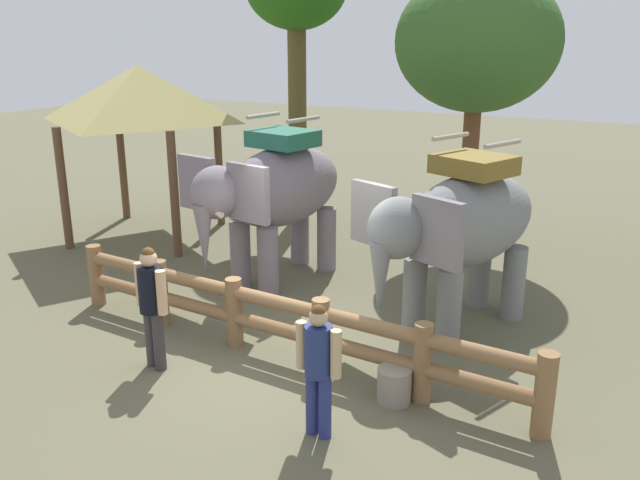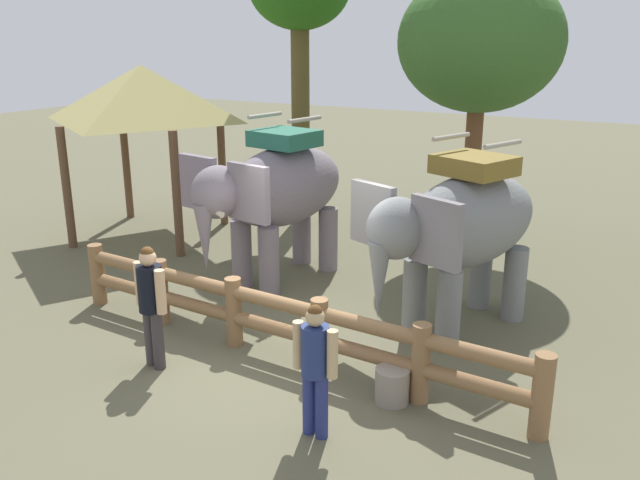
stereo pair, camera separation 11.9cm
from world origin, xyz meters
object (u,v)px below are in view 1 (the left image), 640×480
elephant_center (461,226)px  tree_back_center (477,43)px  log_fence (276,318)px  feed_bucket (394,385)px  tourist_man_in_blue (318,362)px  tourist_woman_in_black (152,299)px  thatched_shelter (139,95)px  elephant_near_left (275,191)px

elephant_center → tree_back_center: bearing=104.9°
log_fence → feed_bucket: bearing=-8.9°
tourist_man_in_blue → tree_back_center: bearing=94.5°
tourist_woman_in_black → thatched_shelter: (-4.43, 4.74, 2.13)m
elephant_center → feed_bucket: 2.84m
tree_back_center → tourist_man_in_blue: bearing=-85.5°
log_fence → thatched_shelter: (-5.74, 3.70, 2.54)m
elephant_center → tree_back_center: size_ratio=0.63×
tourist_man_in_blue → log_fence: bearing=136.1°
log_fence → tree_back_center: bearing=82.2°
tourist_woman_in_black → tree_back_center: size_ratio=0.31×
log_fence → feed_bucket: log_fence is taller
elephant_near_left → feed_bucket: bearing=-39.3°
log_fence → tourist_woman_in_black: (-1.30, -1.04, 0.41)m
elephant_center → tourist_woman_in_black: (-3.24, -3.19, -0.66)m
tourist_woman_in_black → elephant_near_left: bearing=95.1°
elephant_near_left → tourist_man_in_blue: size_ratio=2.23×
log_fence → thatched_shelter: thatched_shelter is taller
elephant_near_left → tree_back_center: size_ratio=0.64×
tourist_woman_in_black → tree_back_center: 8.23m
tourist_man_in_blue → thatched_shelter: (-7.19, 5.09, 2.21)m
tourist_man_in_blue → thatched_shelter: thatched_shelter is taller
feed_bucket → log_fence: bearing=171.1°
tree_back_center → feed_bucket: tree_back_center is taller
tourist_man_in_blue → feed_bucket: (0.48, 1.09, -0.71)m
elephant_center → tourist_man_in_blue: 3.65m
thatched_shelter → feed_bucket: thatched_shelter is taller
elephant_center → tourist_woman_in_black: bearing=-135.4°
tourist_man_in_blue → elephant_near_left: bearing=127.5°
thatched_shelter → tree_back_center: bearing=20.9°
tourist_man_in_blue → tree_back_center: tree_back_center is taller
elephant_near_left → feed_bucket: size_ratio=7.99×
elephant_near_left → tourist_woman_in_black: elephant_near_left is taller
elephant_center → tourist_man_in_blue: (-0.49, -3.54, -0.74)m
log_fence → elephant_near_left: elephant_near_left is taller
log_fence → tree_back_center: size_ratio=1.35×
elephant_center → log_fence: bearing=-132.0°
tourist_woman_in_black → thatched_shelter: thatched_shelter is taller
log_fence → elephant_near_left: 3.28m
thatched_shelter → feed_bucket: (7.67, -4.00, -2.92)m
thatched_shelter → tourist_woman_in_black: bearing=-46.9°
elephant_center → thatched_shelter: size_ratio=0.85×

